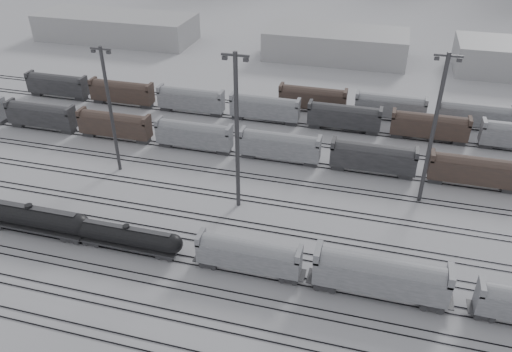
% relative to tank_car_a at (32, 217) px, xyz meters
% --- Properties ---
extents(ground, '(900.00, 900.00, 0.00)m').
position_rel_tank_car_a_xyz_m(ground, '(22.62, -1.00, -2.73)').
color(ground, '#B6B6BB').
rests_on(ground, ground).
extents(tracks, '(220.00, 71.50, 0.16)m').
position_rel_tank_car_a_xyz_m(tracks, '(22.62, 16.50, -2.65)').
color(tracks, black).
rests_on(tracks, ground).
extents(tank_car_a, '(19.11, 3.18, 4.72)m').
position_rel_tank_car_a_xyz_m(tank_car_a, '(0.00, 0.00, 0.00)').
color(tank_car_a, '#232326').
rests_on(tank_car_a, ground).
extents(tank_car_b, '(16.63, 2.77, 4.11)m').
position_rel_tank_car_a_xyz_m(tank_car_b, '(15.67, 0.00, -0.35)').
color(tank_car_b, '#232326').
rests_on(tank_car_b, ground).
extents(hopper_car_a, '(14.16, 2.81, 5.06)m').
position_rel_tank_car_a_xyz_m(hopper_car_a, '(33.50, 0.00, 0.40)').
color(hopper_car_a, '#232326').
rests_on(hopper_car_a, ground).
extents(hopper_car_b, '(16.73, 3.32, 5.98)m').
position_rel_tank_car_a_xyz_m(hopper_car_b, '(50.61, -0.00, 0.96)').
color(hopper_car_b, '#232326').
rests_on(hopper_car_b, ground).
extents(light_mast_b, '(3.65, 0.58, 22.78)m').
position_rel_tank_car_a_xyz_m(light_mast_b, '(3.27, 20.10, 9.35)').
color(light_mast_b, '#3B3A3D').
rests_on(light_mast_b, ground).
extents(light_mast_c, '(4.08, 0.65, 25.49)m').
position_rel_tank_car_a_xyz_m(light_mast_c, '(27.48, 14.89, 10.79)').
color(light_mast_c, '#3B3A3D').
rests_on(light_mast_c, ground).
extents(light_mast_d, '(4.00, 0.64, 25.00)m').
position_rel_tank_car_a_xyz_m(light_mast_d, '(55.92, 23.99, 10.53)').
color(light_mast_d, '#3B3A3D').
rests_on(light_mast_d, ground).
extents(bg_string_near, '(151.00, 3.00, 5.60)m').
position_rel_tank_car_a_xyz_m(bg_string_near, '(30.62, 31.00, 0.07)').
color(bg_string_near, gray).
rests_on(bg_string_near, ground).
extents(bg_string_mid, '(151.00, 3.00, 5.60)m').
position_rel_tank_car_a_xyz_m(bg_string_mid, '(40.62, 47.00, 0.07)').
color(bg_string_mid, '#232326').
rests_on(bg_string_mid, ground).
extents(bg_string_far, '(66.00, 3.00, 5.60)m').
position_rel_tank_car_a_xyz_m(bg_string_far, '(58.12, 55.00, 0.07)').
color(bg_string_far, '#45342B').
rests_on(bg_string_far, ground).
extents(warehouse_left, '(50.00, 18.00, 8.00)m').
position_rel_tank_car_a_xyz_m(warehouse_left, '(-37.38, 94.00, 1.27)').
color(warehouse_left, gray).
rests_on(warehouse_left, ground).
extents(warehouse_mid, '(40.00, 18.00, 8.00)m').
position_rel_tank_car_a_xyz_m(warehouse_mid, '(32.62, 94.00, 1.27)').
color(warehouse_mid, gray).
rests_on(warehouse_mid, ground).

